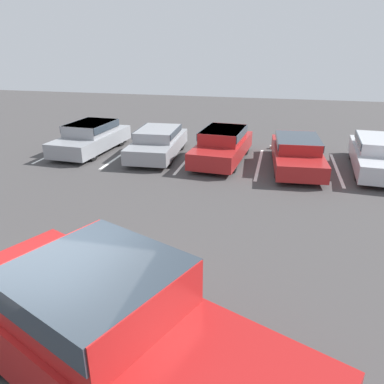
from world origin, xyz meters
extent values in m
plane|color=#423F3F|center=(0.00, 0.00, 0.00)|extent=(60.00, 60.00, 0.00)
cube|color=white|center=(-6.46, 10.58, 0.00)|extent=(0.12, 4.23, 0.01)
cube|color=white|center=(-3.49, 10.58, 0.00)|extent=(0.12, 4.23, 0.01)
cube|color=white|center=(-0.52, 10.58, 0.00)|extent=(0.12, 4.23, 0.01)
cube|color=white|center=(2.44, 10.58, 0.00)|extent=(0.12, 4.23, 0.01)
cube|color=white|center=(5.41, 10.58, 0.00)|extent=(0.12, 4.23, 0.01)
cube|color=#A51919|center=(1.22, -0.45, 0.73)|extent=(6.11, 4.19, 0.88)
cube|color=#A51919|center=(0.95, -0.34, 1.51)|extent=(2.66, 2.58, 0.69)
cube|color=#2D3842|center=(0.95, -0.34, 1.67)|extent=(2.65, 2.63, 0.38)
cylinder|color=black|center=(3.15, -0.32, 0.47)|extent=(0.99, 0.64, 0.95)
cylinder|color=#ADADB2|center=(3.15, -0.32, 0.47)|extent=(0.60, 0.49, 0.52)
cylinder|color=black|center=(-0.02, 1.04, 0.47)|extent=(0.99, 0.64, 0.95)
cylinder|color=#ADADB2|center=(-0.02, 1.04, 0.47)|extent=(0.60, 0.49, 0.52)
cube|color=gray|center=(-4.99, 10.77, 0.48)|extent=(2.01, 4.47, 0.61)
cube|color=gray|center=(-4.98, 10.86, 1.04)|extent=(1.68, 2.36, 0.50)
cube|color=#2D3842|center=(-4.98, 10.86, 1.13)|extent=(1.75, 2.32, 0.30)
cylinder|color=black|center=(-4.31, 9.46, 0.32)|extent=(0.26, 0.64, 0.63)
cylinder|color=#ADADB2|center=(-4.31, 9.46, 0.32)|extent=(0.26, 0.36, 0.35)
cylinder|color=black|center=(-5.81, 9.54, 0.32)|extent=(0.26, 0.64, 0.63)
cylinder|color=#ADADB2|center=(-5.81, 9.54, 0.32)|extent=(0.26, 0.36, 0.35)
cylinder|color=black|center=(-4.16, 11.99, 0.32)|extent=(0.26, 0.64, 0.63)
cylinder|color=#ADADB2|center=(-4.16, 11.99, 0.32)|extent=(0.26, 0.36, 0.35)
cylinder|color=black|center=(-5.66, 12.08, 0.32)|extent=(0.26, 0.64, 0.63)
cylinder|color=#ADADB2|center=(-5.66, 12.08, 0.32)|extent=(0.26, 0.36, 0.35)
cube|color=gray|center=(-1.86, 10.72, 0.47)|extent=(1.99, 4.39, 0.57)
cube|color=gray|center=(-1.86, 10.81, 0.97)|extent=(1.66, 2.32, 0.42)
cube|color=#2D3842|center=(-1.86, 10.81, 1.05)|extent=(1.72, 2.28, 0.25)
cylinder|color=black|center=(-1.05, 9.52, 0.33)|extent=(0.27, 0.68, 0.67)
cylinder|color=#ADADB2|center=(-1.05, 9.52, 0.33)|extent=(0.26, 0.38, 0.37)
cylinder|color=black|center=(-2.53, 9.44, 0.33)|extent=(0.27, 0.68, 0.67)
cylinder|color=#ADADB2|center=(-2.53, 9.44, 0.33)|extent=(0.26, 0.38, 0.37)
cylinder|color=black|center=(-1.19, 12.01, 0.33)|extent=(0.27, 0.68, 0.67)
cylinder|color=#ADADB2|center=(-1.19, 12.01, 0.33)|extent=(0.26, 0.38, 0.37)
cylinder|color=black|center=(-2.67, 11.92, 0.33)|extent=(0.27, 0.68, 0.67)
cylinder|color=#ADADB2|center=(-2.67, 11.92, 0.33)|extent=(0.26, 0.38, 0.37)
cube|color=maroon|center=(0.92, 10.68, 0.50)|extent=(2.06, 4.56, 0.63)
cube|color=maroon|center=(0.92, 10.77, 1.06)|extent=(1.69, 2.42, 0.50)
cube|color=#2D3842|center=(0.92, 10.77, 1.16)|extent=(1.75, 2.38, 0.30)
cylinder|color=black|center=(1.55, 9.34, 0.33)|extent=(0.26, 0.67, 0.66)
cylinder|color=#ADADB2|center=(1.55, 9.34, 0.33)|extent=(0.25, 0.38, 0.36)
cylinder|color=black|center=(0.08, 9.46, 0.33)|extent=(0.26, 0.67, 0.66)
cylinder|color=#ADADB2|center=(0.08, 9.46, 0.33)|extent=(0.25, 0.38, 0.36)
cylinder|color=black|center=(1.75, 11.90, 0.33)|extent=(0.26, 0.67, 0.66)
cylinder|color=#ADADB2|center=(1.75, 11.90, 0.33)|extent=(0.25, 0.38, 0.36)
cylinder|color=black|center=(0.29, 12.02, 0.33)|extent=(0.26, 0.67, 0.66)
cylinder|color=#ADADB2|center=(0.29, 12.02, 0.33)|extent=(0.25, 0.38, 0.36)
cube|color=maroon|center=(3.85, 10.41, 0.47)|extent=(2.04, 4.75, 0.57)
cube|color=maroon|center=(3.85, 10.50, 0.97)|extent=(1.68, 2.51, 0.43)
cube|color=#2D3842|center=(3.85, 10.50, 1.05)|extent=(1.75, 2.47, 0.26)
cylinder|color=black|center=(4.69, 9.12, 0.34)|extent=(0.25, 0.69, 0.68)
cylinder|color=#ADADB2|center=(4.69, 9.12, 0.34)|extent=(0.24, 0.39, 0.37)
cylinder|color=black|center=(3.20, 9.01, 0.34)|extent=(0.25, 0.69, 0.68)
cylinder|color=#ADADB2|center=(3.20, 9.01, 0.34)|extent=(0.24, 0.39, 0.37)
cylinder|color=black|center=(4.51, 11.80, 0.34)|extent=(0.25, 0.69, 0.68)
cylinder|color=#ADADB2|center=(4.51, 11.80, 0.34)|extent=(0.24, 0.39, 0.37)
cylinder|color=black|center=(3.02, 11.70, 0.34)|extent=(0.25, 0.69, 0.68)
cylinder|color=#ADADB2|center=(3.02, 11.70, 0.34)|extent=(0.24, 0.39, 0.37)
cube|color=#B7BABF|center=(6.84, 10.72, 0.49)|extent=(2.11, 4.85, 0.62)
cube|color=#B7BABF|center=(6.85, 10.82, 1.03)|extent=(1.73, 2.57, 0.45)
cube|color=#2D3842|center=(6.85, 10.82, 1.12)|extent=(1.80, 2.53, 0.27)
cylinder|color=black|center=(5.98, 9.41, 0.33)|extent=(0.25, 0.68, 0.66)
cylinder|color=#ADADB2|center=(5.98, 9.41, 0.33)|extent=(0.24, 0.38, 0.36)
cylinder|color=black|center=(6.18, 12.15, 0.33)|extent=(0.25, 0.68, 0.66)
cylinder|color=#ADADB2|center=(6.18, 12.15, 0.33)|extent=(0.24, 0.38, 0.36)
cube|color=#B7B2A8|center=(3.73, 13.06, 0.07)|extent=(1.95, 0.20, 0.14)
camera|label=1|loc=(3.12, -4.05, 4.55)|focal=35.00mm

